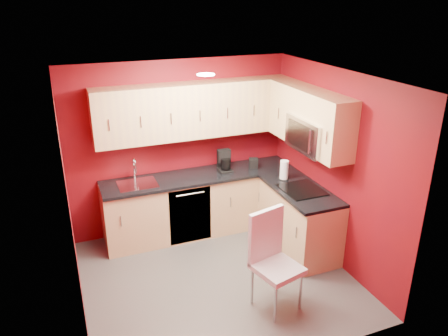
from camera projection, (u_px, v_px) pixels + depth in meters
floor at (217, 278)px, 5.48m from camera, size 3.20×3.20×0.00m
ceiling at (215, 78)px, 4.54m from camera, size 3.20×3.20×0.00m
wall_back at (180, 147)px, 6.31m from camera, size 3.20×0.00×3.20m
wall_front at (278, 255)px, 3.71m from camera, size 3.20×0.00×3.20m
wall_left at (70, 211)px, 4.47m from camera, size 0.00×3.00×3.00m
wall_right at (334, 168)px, 5.55m from camera, size 0.00×3.00×3.00m
base_cabinets_back at (201, 204)px, 6.42m from camera, size 2.80×0.60×0.87m
base_cabinets_right at (299, 220)px, 5.97m from camera, size 0.60×1.30×0.87m
countertop_back at (200, 176)px, 6.24m from camera, size 2.80×0.63×0.04m
countertop_right at (301, 190)px, 5.78m from camera, size 0.63×1.27×0.04m
upper_cabinets_back at (196, 110)px, 6.01m from camera, size 2.80×0.35×0.75m
upper_cabinets_right at (307, 112)px, 5.64m from camera, size 0.35×1.55×0.75m
microwave at (314, 135)px, 5.50m from camera, size 0.42×0.76×0.42m
cooktop at (302, 190)px, 5.74m from camera, size 0.50×0.55×0.01m
sink at (137, 181)px, 5.92m from camera, size 0.52×0.42×0.35m
dishwasher_front at (190, 216)px, 6.08m from camera, size 0.60×0.02×0.82m
downlight at (206, 75)px, 4.81m from camera, size 0.20×0.20×0.01m
coffee_maker at (225, 161)px, 6.30m from camera, size 0.20×0.26×0.31m
napkin_holder at (253, 163)px, 6.46m from camera, size 0.17×0.17×0.14m
paper_towel at (284, 170)px, 6.03m from camera, size 0.20×0.20×0.27m
dining_chair at (277, 263)px, 4.77m from camera, size 0.56×0.58×1.14m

